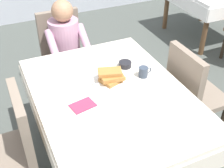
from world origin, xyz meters
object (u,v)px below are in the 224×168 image
Objects in this scene: dining_table_main at (111,102)px; bowl_butter at (125,64)px; cup_coffee at (144,72)px; syrup_pitcher at (70,80)px; breakfast_stack at (111,76)px; chair_right_side at (191,90)px; chair_left_side at (12,144)px; diner_person at (66,44)px; fork_left_of_plate at (88,89)px; spoon_near_edge at (129,107)px; chair_diner at (63,49)px; knife_right_of_plate at (133,78)px; plate_breakfast at (110,81)px.

bowl_butter is at bearing 48.37° from dining_table_main.
cup_coffee is 0.21m from bowl_butter.
breakfast_stack is at bearing -20.51° from syrup_pitcher.
syrup_pitcher is at bearing 166.12° from cup_coffee.
chair_right_side is 11.63× the size of syrup_pitcher.
diner_person is at bearing -35.46° from chair_left_side.
fork_left_of_plate is at bearing -96.87° from chair_right_side.
cup_coffee is at bearing -70.16° from bowl_butter.
chair_left_side is 1.13m from cup_coffee.
diner_person is 1.20× the size of chair_left_side.
fork_left_of_plate is at bearing -80.04° from chair_left_side.
dining_table_main is 0.23m from spoon_near_edge.
chair_diner is 6.20× the size of spoon_near_edge.
dining_table_main is at bearing -127.05° from fork_left_of_plate.
bowl_butter is (0.26, 0.29, 0.11)m from dining_table_main.
spoon_near_edge is at bearing -91.48° from breakfast_stack.
bowl_butter is (-0.51, 0.29, 0.23)m from chair_right_side.
chair_diner is 0.98m from syrup_pitcher.
dining_table_main is 1.64× the size of chair_diner.
chair_right_side is 4.26× the size of breakfast_stack.
cup_coffee is at bearing -85.00° from chair_left_side.
diner_person is 0.81m from syrup_pitcher.
chair_right_side is at bearing -13.14° from syrup_pitcher.
knife_right_of_plate is at bearing 105.05° from chair_diner.
knife_right_of_plate is at bearing 107.50° from diner_person.
breakfast_stack reaches higher than cup_coffee.
spoon_near_edge is at bearing -89.89° from plate_breakfast.
fork_left_of_plate is 1.20× the size of spoon_near_edge.
syrup_pitcher reaches higher than spoon_near_edge.
knife_right_of_plate is at bearing -89.53° from fork_left_of_plate.
syrup_pitcher reaches higher than dining_table_main.
cup_coffee is (0.33, 0.10, 0.13)m from dining_table_main.
chair_left_side is 4.65× the size of knife_right_of_plate.
bowl_butter is at bearing 109.10° from chair_diner.
cup_coffee is 0.47m from fork_left_of_plate.
knife_right_of_plate is (0.28, -1.06, 0.21)m from chair_diner.
chair_right_side is 4.65× the size of knife_right_of_plate.
breakfast_stack is at bearing -81.43° from chair_left_side.
spoon_near_edge is at bearing -74.07° from chair_right_side.
knife_right_of_plate is (0.48, -0.13, -0.04)m from syrup_pitcher.
syrup_pitcher is at bearing 159.86° from plate_breakfast.
diner_person is at bearing 19.29° from knife_right_of_plate.
chair_right_side reaches higher than cup_coffee.
knife_right_of_plate is (0.28, -0.90, 0.07)m from diner_person.
dining_table_main is 13.85× the size of bowl_butter.
bowl_butter is at bearing 39.29° from breakfast_stack.
breakfast_stack is 0.21m from fork_left_of_plate.
breakfast_stack is 1.46× the size of spoon_near_edge.
diner_person reaches higher than fork_left_of_plate.
fork_left_of_plate is at bearing -155.93° from bowl_butter.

